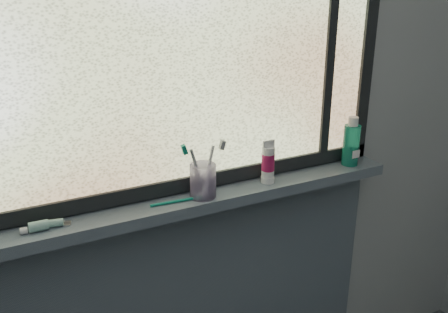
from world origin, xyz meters
TOP-DOWN VIEW (x-y plane):
  - wall_back at (0.00, 1.30)m, footprint 3.00×0.01m
  - windowsill at (0.00, 1.23)m, footprint 1.62×0.14m
  - window_pane at (0.00, 1.28)m, footprint 1.50×0.01m
  - frame_bottom at (0.00, 1.28)m, footprint 1.60×0.03m
  - frame_right at (0.78, 1.28)m, footprint 0.05×0.03m
  - frame_mullion at (0.60, 1.28)m, footprint 0.03×0.03m
  - toothpaste_tube at (-0.44, 1.22)m, footprint 0.18×0.05m
  - toothbrush_cup at (0.07, 1.21)m, footprint 0.10×0.10m
  - toothbrush_lying at (-0.03, 1.21)m, footprint 0.22×0.04m
  - mouthwash_bottle at (0.70, 1.22)m, footprint 0.08×0.08m
  - cream_tube at (0.32, 1.22)m, footprint 0.06×0.06m

SIDE VIEW (x-z plane):
  - windowsill at x=0.00m, z-range 0.98..1.02m
  - toothbrush_lying at x=-0.03m, z-range 1.02..1.03m
  - toothpaste_tube at x=-0.44m, z-range 1.02..1.05m
  - frame_bottom at x=0.00m, z-range 1.02..1.07m
  - toothbrush_cup at x=0.07m, z-range 1.02..1.13m
  - cream_tube at x=0.32m, z-range 1.05..1.16m
  - mouthwash_bottle at x=0.70m, z-range 1.04..1.19m
  - wall_back at x=0.00m, z-range 0.00..2.50m
  - frame_right at x=0.78m, z-range 0.98..2.08m
  - window_pane at x=0.00m, z-range 1.03..2.03m
  - frame_mullion at x=0.60m, z-range 1.03..2.03m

